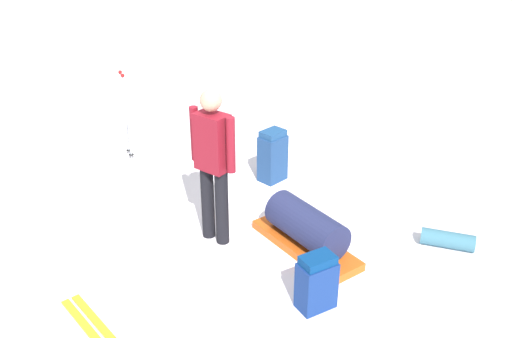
% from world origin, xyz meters
% --- Properties ---
extents(ground_plane, '(80.00, 80.00, 0.00)m').
position_xyz_m(ground_plane, '(0.00, 0.00, 0.00)').
color(ground_plane, white).
extents(skier_standing, '(0.42, 0.44, 1.70)m').
position_xyz_m(skier_standing, '(0.24, -0.47, 0.95)').
color(skier_standing, black).
rests_on(skier_standing, ground_plane).
extents(backpack_large_dark, '(0.34, 0.39, 0.55)m').
position_xyz_m(backpack_large_dark, '(1.47, 0.38, 0.27)').
color(backpack_large_dark, navy).
rests_on(backpack_large_dark, ground_plane).
extents(backpack_bright, '(0.40, 0.41, 0.69)m').
position_xyz_m(backpack_bright, '(-1.07, 0.34, 0.34)').
color(backpack_bright, navy).
rests_on(backpack_bright, ground_plane).
extents(ski_poles_planted_near, '(0.23, 0.12, 1.24)m').
position_xyz_m(ski_poles_planted_near, '(-2.01, -1.58, 0.69)').
color(ski_poles_planted_near, '#A9AEB6').
rests_on(ski_poles_planted_near, ground_plane).
extents(gear_sled, '(1.37, 1.03, 0.49)m').
position_xyz_m(gear_sled, '(0.54, 0.47, 0.22)').
color(gear_sled, '#DA5716').
rests_on(gear_sled, ground_plane).
extents(sleeping_mat_rolled, '(0.40, 0.57, 0.18)m').
position_xyz_m(sleeping_mat_rolled, '(0.69, 1.97, 0.09)').
color(sleeping_mat_rolled, teal).
rests_on(sleeping_mat_rolled, ground_plane).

